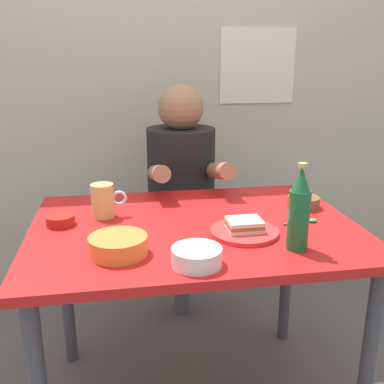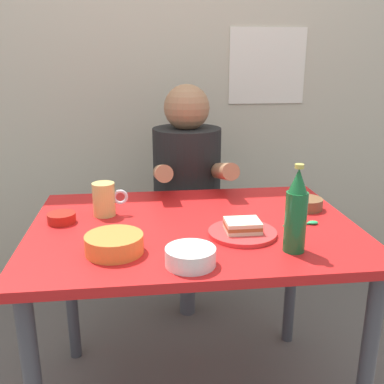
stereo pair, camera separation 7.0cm
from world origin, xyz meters
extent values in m
cube|color=#BCB299|center=(0.00, 1.05, 1.30)|extent=(4.40, 0.08, 2.60)
cube|color=silver|center=(0.52, 1.01, 1.24)|extent=(0.42, 0.01, 0.40)
cube|color=red|center=(0.00, 0.00, 0.72)|extent=(1.10, 0.80, 0.03)
cylinder|color=#3F3F44|center=(0.49, -0.34, 0.35)|extent=(0.05, 0.05, 0.71)
cylinder|color=#3F3F44|center=(-0.49, 0.34, 0.35)|extent=(0.05, 0.05, 0.71)
cylinder|color=#3F3F44|center=(0.49, 0.34, 0.35)|extent=(0.05, 0.05, 0.71)
cylinder|color=#4C4C51|center=(0.05, 0.63, 0.21)|extent=(0.08, 0.08, 0.41)
cylinder|color=maroon|center=(0.05, 0.63, 0.43)|extent=(0.34, 0.34, 0.04)
cylinder|color=black|center=(0.05, 0.63, 0.71)|extent=(0.32, 0.32, 0.52)
sphere|color=#A0704C|center=(0.05, 0.63, 1.06)|extent=(0.21, 0.21, 0.21)
cylinder|color=#A0704C|center=(-0.08, 0.38, 0.82)|extent=(0.07, 0.31, 0.14)
cylinder|color=#A0704C|center=(0.18, 0.38, 0.82)|extent=(0.07, 0.31, 0.14)
cylinder|color=red|center=(0.14, -0.11, 0.75)|extent=(0.22, 0.22, 0.01)
cube|color=beige|center=(0.14, -0.11, 0.76)|extent=(0.11, 0.09, 0.01)
cube|color=#9E592D|center=(0.14, -0.11, 0.77)|extent=(0.11, 0.09, 0.01)
cube|color=beige|center=(0.14, -0.11, 0.78)|extent=(0.11, 0.09, 0.01)
cylinder|color=#D1BC66|center=(-0.31, 0.13, 0.80)|extent=(0.08, 0.08, 0.12)
torus|color=silver|center=(-0.25, 0.13, 0.81)|extent=(0.06, 0.01, 0.06)
cylinder|color=#19602D|center=(0.27, -0.25, 0.83)|extent=(0.06, 0.06, 0.18)
cone|color=#19602D|center=(0.27, -0.25, 0.95)|extent=(0.05, 0.05, 0.07)
cylinder|color=#BFB74C|center=(0.27, -0.25, 1.00)|extent=(0.03, 0.03, 0.01)
cylinder|color=orange|center=(-0.26, -0.20, 0.77)|extent=(0.17, 0.17, 0.05)
cylinder|color=#B25B2D|center=(-0.26, -0.20, 0.78)|extent=(0.14, 0.14, 0.02)
cylinder|color=brown|center=(0.44, 0.11, 0.76)|extent=(0.12, 0.12, 0.04)
cylinder|color=brown|center=(0.44, 0.11, 0.77)|extent=(0.10, 0.10, 0.02)
cylinder|color=silver|center=(-0.05, -0.30, 0.77)|extent=(0.14, 0.14, 0.05)
cylinder|color=tan|center=(-0.05, -0.30, 0.78)|extent=(0.11, 0.11, 0.02)
cylinder|color=#B21E14|center=(-0.45, 0.07, 0.76)|extent=(0.10, 0.10, 0.03)
cylinder|color=maroon|center=(-0.45, 0.07, 0.76)|extent=(0.08, 0.08, 0.02)
cylinder|color=#26A559|center=(0.35, -0.05, 0.74)|extent=(0.11, 0.02, 0.01)
ellipsoid|color=#26A559|center=(0.40, -0.05, 0.75)|extent=(0.04, 0.02, 0.01)
camera|label=1|loc=(-0.24, -1.39, 1.29)|focal=41.33mm
camera|label=2|loc=(-0.17, -1.40, 1.29)|focal=41.33mm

